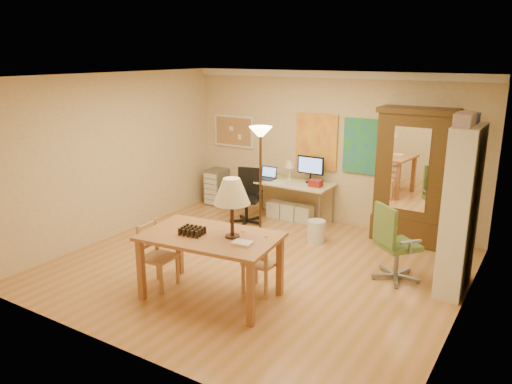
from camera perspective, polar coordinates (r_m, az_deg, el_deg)
The scene contains 16 objects.
floor at distance 7.30m, azimuth -0.03°, elevation -8.61°, with size 5.50×5.50×0.00m, color #A97A3C.
crown_molding at distance 8.85m, azimuth 8.65°, elevation 13.15°, with size 5.50×0.08×0.12m, color white.
corkboard at distance 9.96m, azimuth -2.54°, elevation 6.97°, with size 0.90×0.04×0.62m, color tan.
art_panel_left at distance 9.08m, azimuth 6.92°, elevation 5.71°, with size 0.80×0.04×1.00m, color yellow.
art_panel_right at distance 8.75m, azimuth 12.28°, elevation 5.09°, with size 0.75×0.04×0.95m, color teal.
dining_table at distance 6.09m, azimuth -4.38°, elevation -3.61°, with size 1.78×1.19×1.57m.
ladder_chair_back at distance 6.44m, azimuth 0.45°, elevation -8.18°, with size 0.39×0.38×0.85m.
ladder_chair_left at distance 6.72m, azimuth -11.27°, elevation -7.34°, with size 0.41×0.43×0.88m.
torchiere_lamp at distance 7.55m, azimuth 0.52°, elevation 4.60°, with size 0.35×0.35×1.94m.
computer_desk at distance 9.18m, azimuth 4.03°, elevation -0.54°, with size 1.61×0.70×1.22m.
office_chair_black at distance 9.07m, azimuth -1.02°, elevation -1.91°, with size 0.61×0.61×0.99m.
office_chair_green at distance 7.09m, azimuth 15.52°, elevation -7.46°, with size 0.68×0.69×1.07m.
drawer_cart at distance 10.21m, azimuth -4.52°, elevation 0.62°, with size 0.36×0.43×0.72m.
armoire at distance 8.38m, azimuth 17.47°, elevation 0.75°, with size 1.19×0.56×2.18m.
bookshelf at distance 6.78m, azimuth 22.30°, elevation -2.03°, with size 0.32×0.86×2.16m.
wastebin at distance 8.22m, azimuth 6.91°, elevation -4.50°, with size 0.30×0.30×0.37m, color silver.
Camera 1 is at (3.52, -5.65, 3.00)m, focal length 35.00 mm.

